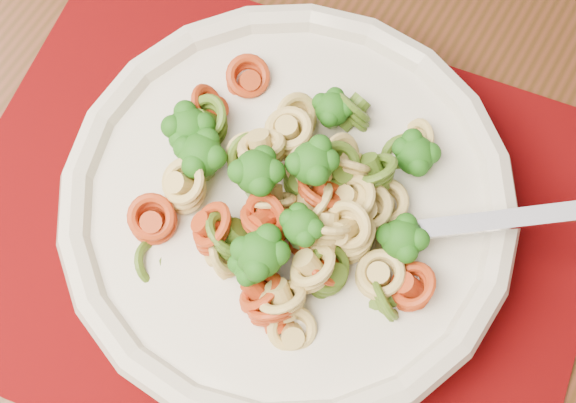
# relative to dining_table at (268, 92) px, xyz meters

# --- Properties ---
(dining_table) EXTENTS (1.83, 1.55, 0.72)m
(dining_table) POSITION_rel_dining_table_xyz_m (0.00, 0.00, 0.00)
(dining_table) COLOR #512816
(dining_table) RESTS_ON ground
(placemat) EXTENTS (0.47, 0.40, 0.00)m
(placemat) POSITION_rel_dining_table_xyz_m (0.02, -0.14, 0.08)
(placemat) COLOR #580403
(placemat) RESTS_ON dining_table
(pasta_bowl) EXTENTS (0.28, 0.28, 0.05)m
(pasta_bowl) POSITION_rel_dining_table_xyz_m (0.03, -0.14, 0.12)
(pasta_bowl) COLOR beige
(pasta_bowl) RESTS_ON placemat
(pasta_broccoli_heap) EXTENTS (0.23, 0.23, 0.06)m
(pasta_broccoli_heap) POSITION_rel_dining_table_xyz_m (0.03, -0.14, 0.13)
(pasta_broccoli_heap) COLOR tan
(pasta_broccoli_heap) RESTS_ON pasta_bowl
(fork) EXTENTS (0.18, 0.05, 0.08)m
(fork) POSITION_rel_dining_table_xyz_m (0.09, -0.16, 0.13)
(fork) COLOR silver
(fork) RESTS_ON pasta_bowl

